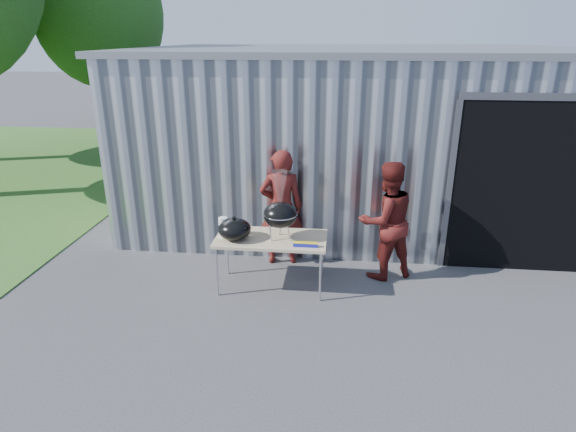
# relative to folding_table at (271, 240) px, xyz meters

# --- Properties ---
(ground) EXTENTS (80.00, 80.00, 0.00)m
(ground) POSITION_rel_folding_table_xyz_m (0.42, -0.75, -0.71)
(ground) COLOR #3B3B3D
(building) EXTENTS (8.20, 6.20, 3.10)m
(building) POSITION_rel_folding_table_xyz_m (1.34, 3.84, 0.83)
(building) COLOR silver
(building) RESTS_ON ground
(tree_far) EXTENTS (3.59, 3.59, 5.95)m
(tree_far) POSITION_rel_folding_table_xyz_m (-6.08, 8.25, 3.16)
(tree_far) COLOR #442D19
(tree_far) RESTS_ON ground
(folding_table) EXTENTS (1.50, 0.75, 0.75)m
(folding_table) POSITION_rel_folding_table_xyz_m (0.00, 0.00, 0.00)
(folding_table) COLOR tan
(folding_table) RESTS_ON ground
(kettle_grill) EXTENTS (0.46, 0.46, 0.94)m
(kettle_grill) POSITION_rel_folding_table_xyz_m (0.13, -0.02, 0.46)
(kettle_grill) COLOR black
(kettle_grill) RESTS_ON folding_table
(grill_lid) EXTENTS (0.44, 0.44, 0.32)m
(grill_lid) POSITION_rel_folding_table_xyz_m (-0.48, -0.10, 0.18)
(grill_lid) COLOR black
(grill_lid) RESTS_ON folding_table
(paper_towels) EXTENTS (0.12, 0.12, 0.28)m
(paper_towels) POSITION_rel_folding_table_xyz_m (-0.64, -0.05, 0.18)
(paper_towels) COLOR white
(paper_towels) RESTS_ON folding_table
(white_tub) EXTENTS (0.20, 0.15, 0.10)m
(white_tub) POSITION_rel_folding_table_xyz_m (-0.55, 0.22, 0.09)
(white_tub) COLOR white
(white_tub) RESTS_ON folding_table
(foil_box) EXTENTS (0.32, 0.05, 0.06)m
(foil_box) POSITION_rel_folding_table_xyz_m (0.49, -0.25, 0.07)
(foil_box) COLOR #171C96
(foil_box) RESTS_ON folding_table
(person_cook) EXTENTS (0.71, 0.54, 1.78)m
(person_cook) POSITION_rel_folding_table_xyz_m (0.04, 0.82, 0.18)
(person_cook) COLOR #511613
(person_cook) RESTS_ON ground
(person_bystander) EXTENTS (1.03, 0.94, 1.72)m
(person_bystander) POSITION_rel_folding_table_xyz_m (1.57, 0.52, 0.15)
(person_bystander) COLOR #511613
(person_bystander) RESTS_ON ground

